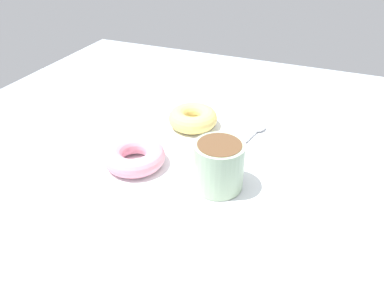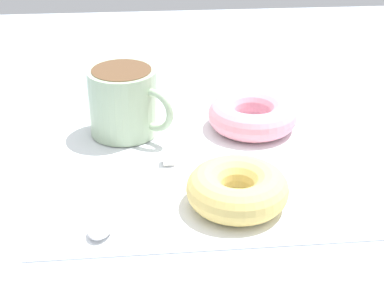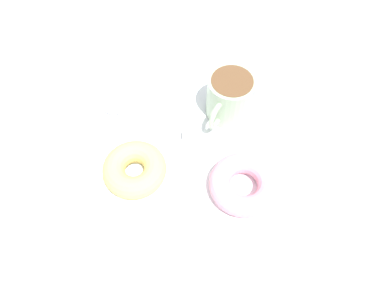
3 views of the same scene
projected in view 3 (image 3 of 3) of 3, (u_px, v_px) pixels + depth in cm
name	position (u px, v px, depth cm)	size (l,w,h in cm)	color
ground_plane	(203.00, 152.00, 68.48)	(120.00, 120.00, 2.00)	#99A8B7
napkin	(192.00, 150.00, 67.31)	(35.12, 35.12, 0.30)	white
coffee_cup	(230.00, 97.00, 68.07)	(10.67, 9.27, 8.54)	#9EB793
donut_near_cup	(244.00, 184.00, 61.59)	(11.59, 11.59, 3.57)	pink
donut_far	(135.00, 169.00, 62.93)	(10.82, 10.82, 3.83)	#E5C66B
spoon	(126.00, 111.00, 71.39)	(4.52, 14.97, 0.90)	silver
sugar_cube	(186.00, 135.00, 68.00)	(1.44, 1.44, 1.44)	white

